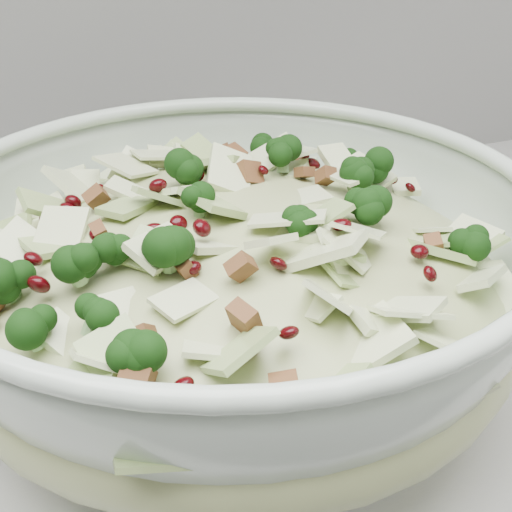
{
  "coord_description": "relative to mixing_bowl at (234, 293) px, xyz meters",
  "views": [
    {
      "loc": [
        0.56,
        1.21,
        1.25
      ],
      "look_at": [
        0.72,
        1.59,
        1.02
      ],
      "focal_mm": 50.0,
      "sensor_mm": 36.0,
      "label": 1
    }
  ],
  "objects": [
    {
      "name": "salad",
      "position": [
        0.0,
        0.0,
        0.03
      ],
      "size": [
        0.48,
        0.48,
        0.17
      ],
      "rotation": [
        0.0,
        0.0,
        -0.32
      ],
      "color": "tan",
      "rests_on": "mixing_bowl"
    },
    {
      "name": "mixing_bowl",
      "position": [
        0.0,
        0.0,
        0.0
      ],
      "size": [
        0.41,
        0.41,
        0.17
      ],
      "rotation": [
        0.0,
        0.0,
        -0.01
      ],
      "color": "#AFC0AE",
      "rests_on": "counter"
    }
  ]
}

